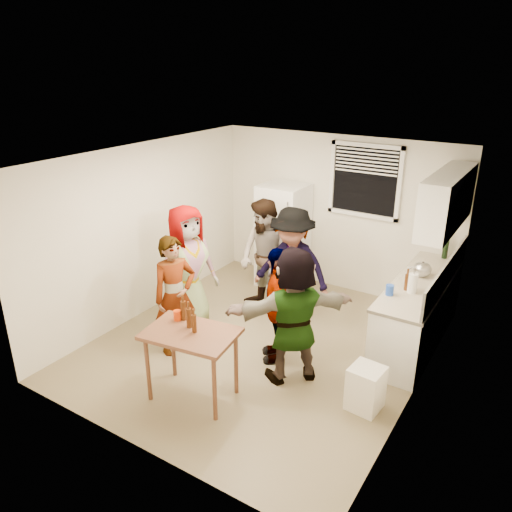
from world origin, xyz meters
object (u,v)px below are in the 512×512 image
Objects in this scene: red_cup at (178,320)px; blue_cup at (389,295)px; beer_bottle_table at (195,332)px; guest_orange at (292,376)px; guest_grey at (191,326)px; guest_stripe at (179,350)px; wine_bottle at (444,258)px; guest_back_left at (264,311)px; serving_table at (194,395)px; beer_bottle_counter at (406,290)px; trash_bin at (366,388)px; guest_back_right at (290,323)px; guest_black at (276,357)px; refrigerator at (283,235)px; kettle at (421,276)px.

blue_cup is at bearing 43.45° from red_cup.
beer_bottle_table reaches higher than guest_orange.
guest_grey is 1.13× the size of guest_stripe.
wine_bottle is 0.18× the size of guest_back_left.
blue_cup is at bearing 50.40° from serving_table.
guest_grey is at bearing -161.73° from beer_bottle_counter.
trash_bin is (0.02, -1.29, -0.65)m from beer_bottle_counter.
wine_bottle is 1.48× the size of beer_bottle_table.
red_cup is at bearing 161.97° from beer_bottle_table.
guest_orange is (0.63, -1.13, 0.00)m from guest_back_right.
guest_back_left is at bearing -175.09° from guest_black.
guest_orange is (1.81, -0.30, 0.00)m from guest_grey.
guest_stripe is (-2.61, -2.82, -0.90)m from wine_bottle.
refrigerator is 2.83m from guest_orange.
guest_stripe is 1.58m from guest_back_left.
guest_black is at bearing -32.68° from guest_back_left.
guest_back_right is (-1.43, 0.16, -0.90)m from blue_cup.
wine_bottle reaches higher than trash_bin.
kettle is at bearing 17.40° from guest_back_right.
beer_bottle_table reaches higher than guest_back_left.
beer_bottle_table is at bearing -59.91° from guest_back_left.
guest_back_left is 1.04× the size of guest_orange.
guest_back_right is at bearing 77.54° from red_cup.
refrigerator is 3.39m from serving_table.
guest_black is (1.18, 0.53, 0.00)m from guest_stripe.
red_cup is 1.09m from guest_stripe.
guest_stripe is 0.91× the size of guest_back_left.
red_cup is 1.56m from guest_orange.
blue_cup is at bearing -175.16° from guest_orange.
refrigerator is at bearing -174.11° from wine_bottle.
guest_back_left is 0.53m from guest_back_right.
beer_bottle_counter is at bearing -96.37° from wine_bottle.
refrigerator is 14.85× the size of red_cup.
red_cup is 0.07× the size of guest_orange.
beer_bottle_counter reaches higher than guest_stripe.
beer_bottle_table is 0.35m from red_cup.
guest_grey is (-2.78, -1.42, -0.90)m from kettle.
guest_black is at bearing -62.36° from refrigerator.
wine_bottle is at bearing -18.47° from guest_stripe.
red_cup is at bearing -134.76° from beer_bottle_counter.
red_cup is at bearing -136.55° from blue_cup.
trash_bin is 2.50m from guest_back_left.
trash_bin is 0.29× the size of guest_back_left.
kettle is at bearing -165.06° from guest_orange.
guest_orange is at bearing -81.26° from guest_grey.
refrigerator is 2.44m from guest_black.
guest_orange is at bearing -55.61° from guest_stripe.
red_cup reaches higher than serving_table.
trash_bin is at bearing -40.54° from guest_back_right.
guest_stripe is (-2.46, -1.48, -0.90)m from beer_bottle_counter.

